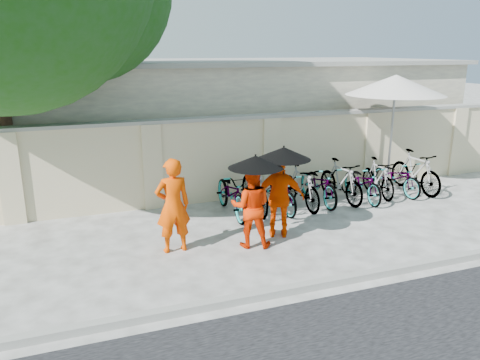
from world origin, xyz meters
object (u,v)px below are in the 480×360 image
object	(u,v)px
monk_center	(251,206)
monk_right	(280,197)
monk_left	(173,206)
patio_umbrella	(395,86)

from	to	relation	value
monk_center	monk_right	distance (m)	0.75
monk_center	monk_left	bearing A→B (deg)	11.20
monk_right	patio_umbrella	xyz separation A→B (m)	(4.17, 2.09, 1.91)
monk_left	monk_center	size ratio (longest dim) A/B	1.12
monk_left	monk_center	xyz separation A→B (m)	(1.43, -0.27, -0.10)
monk_left	monk_right	size ratio (longest dim) A/B	1.09
monk_center	monk_right	xyz separation A→B (m)	(0.71, 0.25, 0.02)
monk_center	monk_right	size ratio (longest dim) A/B	0.97
patio_umbrella	monk_right	bearing A→B (deg)	-153.40
monk_right	monk_left	bearing A→B (deg)	23.86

